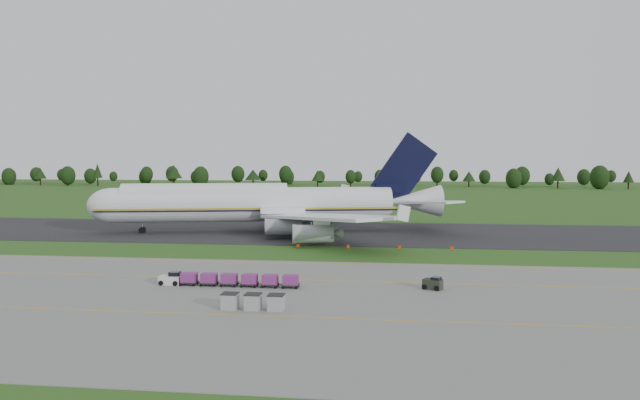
# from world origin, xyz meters

# --- Properties ---
(ground) EXTENTS (600.00, 600.00, 0.00)m
(ground) POSITION_xyz_m (0.00, 0.00, 0.00)
(ground) COLOR #254C16
(ground) RESTS_ON ground
(apron) EXTENTS (300.00, 52.00, 0.06)m
(apron) POSITION_xyz_m (0.00, -34.00, 0.03)
(apron) COLOR slate
(apron) RESTS_ON ground
(taxiway) EXTENTS (300.00, 40.00, 0.08)m
(taxiway) POSITION_xyz_m (0.00, 28.00, 0.04)
(taxiway) COLOR black
(taxiway) RESTS_ON ground
(apron_markings) EXTENTS (300.00, 30.20, 0.01)m
(apron_markings) POSITION_xyz_m (0.00, -26.98, 0.06)
(apron_markings) COLOR #C4970B
(apron_markings) RESTS_ON apron
(tree_line) EXTENTS (526.19, 22.28, 11.94)m
(tree_line) POSITION_xyz_m (-12.62, 220.31, 5.99)
(tree_line) COLOR black
(tree_line) RESTS_ON ground
(aircraft) EXTENTS (74.10, 70.43, 20.75)m
(aircraft) POSITION_xyz_m (-16.03, 27.23, 5.93)
(aircraft) COLOR white
(aircraft) RESTS_ON ground
(baggage_train) EXTENTS (17.18, 1.56, 1.50)m
(baggage_train) POSITION_xyz_m (-8.02, -26.73, 0.88)
(baggage_train) COLOR silver
(baggage_train) RESTS_ON apron
(utility_cart) EXTENTS (2.51, 2.08, 1.19)m
(utility_cart) POSITION_xyz_m (16.49, -25.46, 0.64)
(utility_cart) COLOR #262C1F
(utility_cart) RESTS_ON apron
(uld_row) EXTENTS (6.46, 1.66, 1.64)m
(uld_row) POSITION_xyz_m (-2.18, -37.67, 0.89)
(uld_row) COLOR #959595
(uld_row) RESTS_ON apron
(edge_markers) EXTENTS (26.53, 0.30, 0.60)m
(edge_markers) POSITION_xyz_m (8.33, 6.22, 0.27)
(edge_markers) COLOR #E43C07
(edge_markers) RESTS_ON ground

